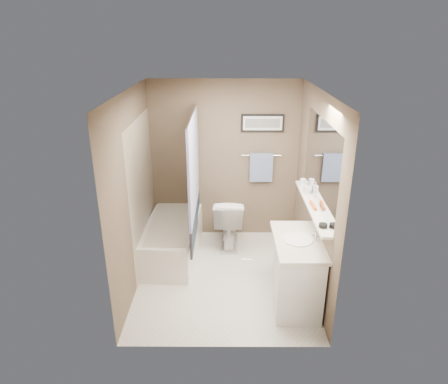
{
  "coord_description": "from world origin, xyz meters",
  "views": [
    {
      "loc": [
        0.02,
        -4.45,
        3.03
      ],
      "look_at": [
        0.0,
        0.15,
        1.15
      ],
      "focal_mm": 32.0,
      "sensor_mm": 36.0,
      "label": 1
    }
  ],
  "objects_px": {
    "candle_bowl_near": "(323,226)",
    "hair_brush_front": "(313,205)",
    "glass_jar": "(303,183)",
    "vanity": "(297,273)",
    "toilet": "(229,221)",
    "soap_bottle": "(306,188)",
    "bathtub": "(172,239)"
  },
  "relations": [
    {
      "from": "glass_jar",
      "to": "soap_bottle",
      "type": "bearing_deg",
      "value": -90.0
    },
    {
      "from": "vanity",
      "to": "soap_bottle",
      "type": "height_order",
      "value": "soap_bottle"
    },
    {
      "from": "vanity",
      "to": "bathtub",
      "type": "bearing_deg",
      "value": 149.34
    },
    {
      "from": "hair_brush_front",
      "to": "bathtub",
      "type": "bearing_deg",
      "value": 155.88
    },
    {
      "from": "bathtub",
      "to": "soap_bottle",
      "type": "relative_size",
      "value": 10.21
    },
    {
      "from": "bathtub",
      "to": "glass_jar",
      "type": "height_order",
      "value": "glass_jar"
    },
    {
      "from": "bathtub",
      "to": "toilet",
      "type": "relative_size",
      "value": 1.93
    },
    {
      "from": "hair_brush_front",
      "to": "glass_jar",
      "type": "xyz_separation_m",
      "value": [
        0.0,
        0.67,
        0.03
      ]
    },
    {
      "from": "candle_bowl_near",
      "to": "vanity",
      "type": "bearing_deg",
      "value": 129.34
    },
    {
      "from": "candle_bowl_near",
      "to": "glass_jar",
      "type": "bearing_deg",
      "value": 90.0
    },
    {
      "from": "toilet",
      "to": "candle_bowl_near",
      "type": "xyz_separation_m",
      "value": [
        0.97,
        -1.62,
        0.75
      ]
    },
    {
      "from": "bathtub",
      "to": "hair_brush_front",
      "type": "relative_size",
      "value": 6.82
    },
    {
      "from": "glass_jar",
      "to": "soap_bottle",
      "type": "distance_m",
      "value": 0.24
    },
    {
      "from": "bathtub",
      "to": "candle_bowl_near",
      "type": "xyz_separation_m",
      "value": [
        1.79,
        -1.31,
        0.89
      ]
    },
    {
      "from": "bathtub",
      "to": "glass_jar",
      "type": "bearing_deg",
      "value": -0.28
    },
    {
      "from": "candle_bowl_near",
      "to": "hair_brush_front",
      "type": "distance_m",
      "value": 0.51
    },
    {
      "from": "toilet",
      "to": "hair_brush_front",
      "type": "xyz_separation_m",
      "value": [
        0.97,
        -1.11,
        0.75
      ]
    },
    {
      "from": "soap_bottle",
      "to": "bathtub",
      "type": "bearing_deg",
      "value": 168.27
    },
    {
      "from": "candle_bowl_near",
      "to": "bathtub",
      "type": "bearing_deg",
      "value": 143.69
    },
    {
      "from": "glass_jar",
      "to": "vanity",
      "type": "bearing_deg",
      "value": -100.97
    },
    {
      "from": "hair_brush_front",
      "to": "glass_jar",
      "type": "bearing_deg",
      "value": 90.0
    },
    {
      "from": "bathtub",
      "to": "toilet",
      "type": "height_order",
      "value": "toilet"
    },
    {
      "from": "vanity",
      "to": "soap_bottle",
      "type": "relative_size",
      "value": 6.12
    },
    {
      "from": "toilet",
      "to": "soap_bottle",
      "type": "height_order",
      "value": "soap_bottle"
    },
    {
      "from": "vanity",
      "to": "hair_brush_front",
      "type": "xyz_separation_m",
      "value": [
        0.19,
        0.29,
        0.74
      ]
    },
    {
      "from": "vanity",
      "to": "glass_jar",
      "type": "height_order",
      "value": "glass_jar"
    },
    {
      "from": "vanity",
      "to": "candle_bowl_near",
      "type": "relative_size",
      "value": 10.0
    },
    {
      "from": "candle_bowl_near",
      "to": "hair_brush_front",
      "type": "height_order",
      "value": "hair_brush_front"
    },
    {
      "from": "toilet",
      "to": "glass_jar",
      "type": "bearing_deg",
      "value": 157.04
    },
    {
      "from": "bathtub",
      "to": "vanity",
      "type": "distance_m",
      "value": 1.94
    },
    {
      "from": "vanity",
      "to": "toilet",
      "type": "bearing_deg",
      "value": 122.74
    },
    {
      "from": "toilet",
      "to": "hair_brush_front",
      "type": "height_order",
      "value": "hair_brush_front"
    }
  ]
}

